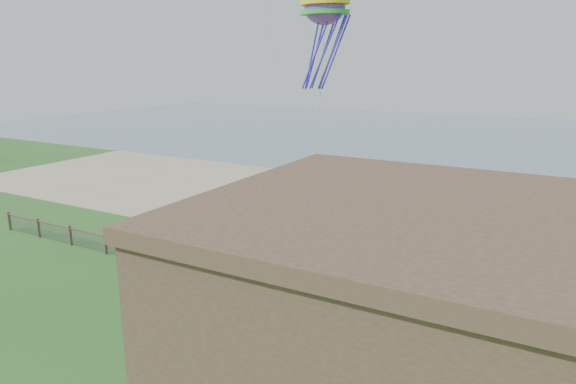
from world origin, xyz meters
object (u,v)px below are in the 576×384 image
(chainlink_fence, at_px, (233,275))
(motel, at_px, (501,368))
(octopus_kite, at_px, (324,37))
(picnic_table, at_px, (339,324))

(chainlink_fence, distance_m, motel, 15.06)
(chainlink_fence, xyz_separation_m, octopus_kite, (1.08, 7.78, 11.63))
(chainlink_fence, height_order, octopus_kite, octopus_kite)
(chainlink_fence, distance_m, picnic_table, 6.62)
(motel, xyz_separation_m, picnic_table, (-6.59, 5.34, -3.10))
(motel, height_order, picnic_table, motel)
(picnic_table, bearing_deg, motel, -14.16)
(motel, distance_m, octopus_kite, 20.87)
(motel, relative_size, octopus_kite, 2.50)
(picnic_table, bearing_deg, octopus_kite, 144.33)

